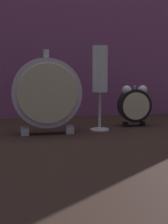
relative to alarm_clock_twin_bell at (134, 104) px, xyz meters
name	(u,v)px	position (x,y,z in m)	size (l,w,h in m)	color
ground_plane	(90,139)	(-0.15, -0.13, -0.06)	(4.00, 4.00, 0.00)	black
fabric_backdrop_drape	(69,5)	(-0.15, 0.19, 0.28)	(1.42, 0.01, 0.69)	#8E4C7F
alarm_clock_twin_bell	(134,104)	(0.00, 0.00, 0.00)	(0.09, 0.03, 0.11)	black
mantel_clock_silver	(47,93)	(-0.25, -0.06, 0.04)	(0.17, 0.04, 0.21)	silver
champagne_flute	(100,75)	(-0.11, -0.04, 0.08)	(0.05, 0.05, 0.22)	silver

